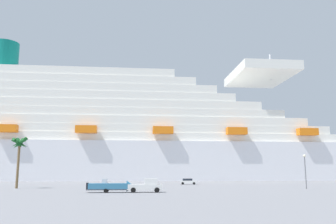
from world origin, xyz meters
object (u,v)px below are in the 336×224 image
Objects in this scene: street_lamp at (305,166)px; parked_car_white_van at (188,181)px; pickup_truck at (146,186)px; cruise_ship at (87,137)px; palm_tree at (19,146)px; small_boat_on_trailer at (113,186)px.

parked_car_white_van is at bearing 122.98° from street_lamp.
pickup_truck is 1.17× the size of parked_car_white_van.
pickup_truck is at bearing -76.19° from cruise_ship.
palm_tree is at bearing 146.73° from pickup_truck.
street_lamp is 35.15m from parked_car_white_van.
small_boat_on_trailer is 0.83× the size of palm_tree.
street_lamp reaches higher than pickup_truck.
street_lamp is (54.58, -85.62, -13.96)m from cruise_ship.
small_boat_on_trailer is at bearing -39.59° from palm_tree.
cruise_ship reaches higher than small_boat_on_trailer.
small_boat_on_trailer reaches higher than parked_car_white_van.
street_lamp reaches higher than small_boat_on_trailer.
small_boat_on_trailer is at bearing -114.62° from parked_car_white_van.
pickup_truck is at bearing -33.27° from palm_tree.
palm_tree is 57.78m from street_lamp.
pickup_truck is (23.28, -94.69, -17.38)m from cruise_ship.
small_boat_on_trailer is 27.63m from palm_tree.
pickup_truck is 32.77m from street_lamp.
pickup_truck reaches higher than parked_car_white_van.
cruise_ship reaches higher than street_lamp.
street_lamp reaches higher than parked_car_white_van.
palm_tree is at bearing 140.41° from small_boat_on_trailer.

